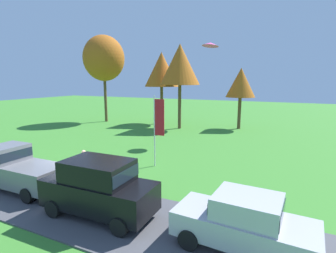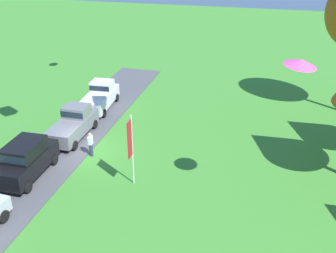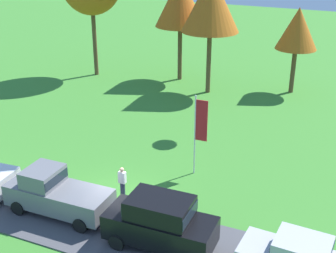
{
  "view_description": "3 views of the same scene",
  "coord_description": "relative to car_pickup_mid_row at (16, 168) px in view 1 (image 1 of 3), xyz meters",
  "views": [
    {
      "loc": [
        10.15,
        -9.93,
        5.43
      ],
      "look_at": [
        2.43,
        6.38,
        2.21
      ],
      "focal_mm": 28.0,
      "sensor_mm": 36.0,
      "label": 1
    },
    {
      "loc": [
        20.93,
        11.15,
        13.53
      ],
      "look_at": [
        -0.6,
        5.52,
        2.44
      ],
      "focal_mm": 42.0,
      "sensor_mm": 36.0,
      "label": 2
    },
    {
      "loc": [
        10.24,
        -16.79,
        12.54
      ],
      "look_at": [
        0.96,
        4.26,
        2.47
      ],
      "focal_mm": 50.0,
      "sensor_mm": 36.0,
      "label": 3
    }
  ],
  "objects": [
    {
      "name": "ground_plane",
      "position": [
        2.01,
        1.91,
        -1.11
      ],
      "size": [
        120.0,
        120.0,
        0.0
      ],
      "primitive_type": "plane",
      "color": "#3D842D"
    },
    {
      "name": "car_pickup_mid_row",
      "position": [
        0.0,
        0.0,
        0.0
      ],
      "size": [
        5.01,
        2.07,
        2.14
      ],
      "color": "slate",
      "rests_on": "ground"
    },
    {
      "name": "car_sedan_far_end",
      "position": [
        11.1,
        -0.12,
        -0.07
      ],
      "size": [
        4.5,
        2.18,
        1.84
      ],
      "color": "#B7B7BC",
      "rests_on": "ground"
    },
    {
      "name": "tree_lone_near",
      "position": [
        -9.89,
        19.48,
        7.01
      ],
      "size": [
        5.21,
        5.21,
        11.0
      ],
      "color": "brown",
      "rests_on": "ground"
    },
    {
      "name": "tree_right_of_center",
      "position": [
        -2.55,
        21.22,
        5.55
      ],
      "size": [
        4.15,
        4.15,
        8.77
      ],
      "color": "brown",
      "rests_on": "ground"
    },
    {
      "name": "tree_left_of_center",
      "position": [
        0.82,
        19.0,
        5.95
      ],
      "size": [
        4.4,
        4.4,
        9.29
      ],
      "color": "brown",
      "rests_on": "ground"
    },
    {
      "name": "kite_delta_topmost",
      "position": [
        5.52,
        14.47,
        7.31
      ],
      "size": [
        2.0,
        2.01,
        0.49
      ],
      "primitive_type": "cone",
      "rotation": [
        -0.13,
        0.0,
        5.74
      ],
      "color": "#EA4C9E"
    },
    {
      "name": "car_suv_by_flagpole",
      "position": [
        5.49,
        -0.34,
        0.19
      ],
      "size": [
        4.64,
        2.12,
        2.28
      ],
      "color": "black",
      "rests_on": "ground"
    },
    {
      "name": "tree_far_right",
      "position": [
        6.94,
        21.68,
        3.99
      ],
      "size": [
        3.19,
        3.19,
        6.73
      ],
      "color": "brown",
      "rests_on": "ground"
    },
    {
      "name": "pavement_strip",
      "position": [
        2.01,
        -0.14,
        -1.08
      ],
      "size": [
        36.0,
        4.4,
        0.06
      ],
      "primitive_type": "cube",
      "color": "#4C4C51",
      "rests_on": "ground"
    },
    {
      "name": "person_on_lawn",
      "position": [
        2.23,
        2.34,
        -0.23
      ],
      "size": [
        0.36,
        0.24,
        1.71
      ],
      "color": "#2D334C",
      "rests_on": "ground"
    },
    {
      "name": "flag_banner",
      "position": [
        4.77,
        6.13,
        1.74
      ],
      "size": [
        0.71,
        0.08,
        4.5
      ],
      "color": "silver",
      "rests_on": "ground"
    }
  ]
}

